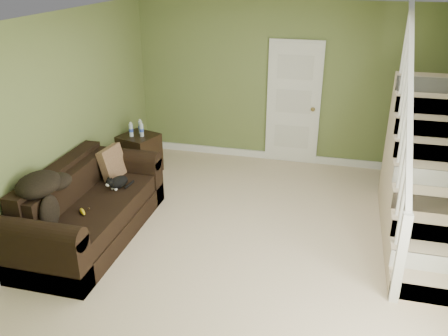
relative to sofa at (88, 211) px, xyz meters
The scene contains 15 objects.
floor 2.07m from the sofa, ahead, with size 5.00×5.50×0.01m, color #CBAE93.
ceiling 3.04m from the sofa, ahead, with size 5.00×5.50×0.01m, color white.
wall_back 3.75m from the sofa, 56.20° to the left, with size 5.00×0.04×2.60m, color olive.
wall_front 3.34m from the sofa, 50.87° to the right, with size 5.00×0.04×2.60m, color olive.
wall_left 1.10m from the sofa, 150.90° to the left, with size 0.04×5.50×2.60m, color olive.
baseboard_back 3.62m from the sofa, 55.94° to the left, with size 5.00×0.04×0.12m, color white.
baseboard_left 0.60m from the sofa, 149.31° to the left, with size 0.04×5.50×0.12m, color white.
door 3.71m from the sofa, 54.51° to the left, with size 0.86×0.12×2.02m.
staircase 4.21m from the sofa, 17.09° to the left, with size 1.00×2.51×2.82m.
sofa is the anchor object (origin of this frame).
side_table 1.93m from the sofa, 94.63° to the left, with size 0.66×0.66×0.86m.
cat 0.51m from the sofa, 60.64° to the left, with size 0.24×0.43×0.20m.
banana 0.36m from the sofa, 68.16° to the right, with size 0.05×0.17×0.05m, color yellow.
throw_pillow 0.80m from the sofa, 89.34° to the left, with size 0.11×0.42×0.42m, color #4E2E1F.
throw_blanket 0.82m from the sofa, 111.90° to the right, with size 0.43×0.57×0.24m, color black.
Camera 1 is at (0.83, -4.76, 3.17)m, focal length 38.00 mm.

